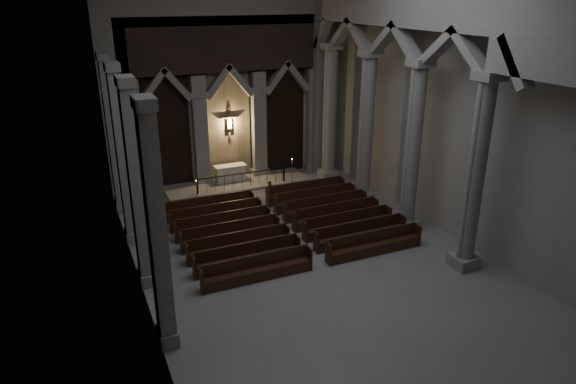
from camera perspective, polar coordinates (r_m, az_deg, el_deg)
The scene contains 11 objects.
room at distance 19.14m, azimuth 3.83°, elevation 12.09°, with size 24.00×24.10×12.00m.
sanctuary_wall at distance 29.89m, azimuth -6.70°, elevation 13.38°, with size 14.00×0.77×12.00m.
right_arcade at distance 23.19m, azimuth 14.78°, elevation 13.63°, with size 1.00×24.00×12.00m.
left_pilasters at distance 21.44m, azimuth -17.20°, elevation 1.99°, with size 0.60×13.00×8.03m.
sanctuary_step at distance 30.60m, azimuth -5.66°, elevation 0.96°, with size 8.50×2.60×0.15m, color gray.
altar at distance 30.76m, azimuth -6.44°, elevation 2.13°, with size 1.87×0.75×0.95m.
altar_rail at distance 29.57m, azimuth -5.14°, elevation 1.52°, with size 5.33×0.09×1.05m.
candle_stand_left at distance 28.29m, azimuth -10.08°, elevation -0.43°, with size 0.21×0.21×1.25m.
candle_stand_right at distance 30.30m, azimuth 0.45°, elevation 1.60°, with size 0.28×0.28×1.63m.
pews at distance 24.27m, azimuth -0.27°, elevation -3.87°, with size 9.98×7.35×1.02m.
worshipper at distance 28.05m, azimuth -1.99°, elevation 0.15°, with size 0.40×0.26×1.08m, color black.
Camera 1 is at (-8.74, -16.76, 10.64)m, focal length 32.00 mm.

